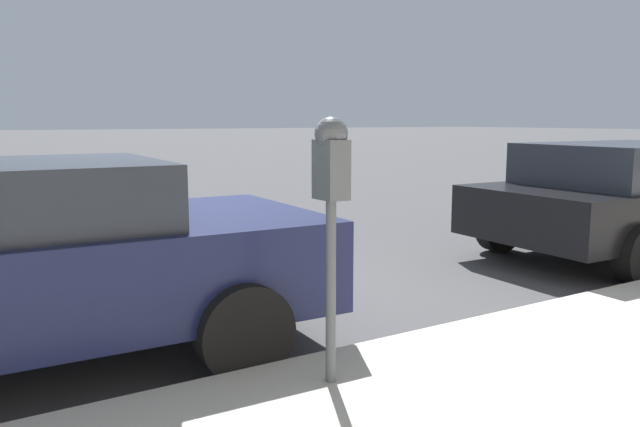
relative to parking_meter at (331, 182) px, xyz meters
name	(u,v)px	position (x,y,z in m)	size (l,w,h in m)	color
ground_plane	(136,303)	(2.64, 0.45, -1.32)	(220.00, 220.00, 0.00)	#424244
parking_meter	(331,182)	(0.00, 0.00, 0.00)	(0.21, 0.19, 1.56)	#4C5156
car_black	(633,196)	(1.52, -5.39, -0.58)	(2.24, 4.30, 1.39)	black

